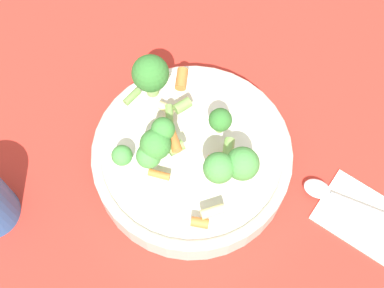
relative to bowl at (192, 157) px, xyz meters
The scene contains 5 objects.
ground_plane 0.03m from the bowl, ahead, with size 3.00×3.00×0.00m, color #B72D23.
bowl is the anchor object (origin of this frame).
pasta_salad 0.08m from the bowl, 40.75° to the right, with size 0.15×0.21×0.09m.
napkin 0.24m from the bowl, 130.20° to the left, with size 0.13×0.15×0.01m.
spoon 0.21m from the bowl, 134.03° to the left, with size 0.12×0.16×0.01m.
Camera 1 is at (0.15, 0.24, 0.68)m, focal length 50.00 mm.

